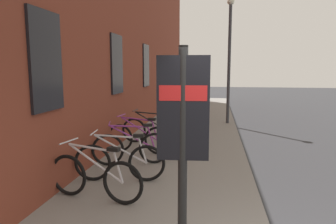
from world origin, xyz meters
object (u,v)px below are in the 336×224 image
object	(u,v)px
bicycle_nearest_sign	(120,162)
bicycle_far_end	(139,138)
bicycle_by_door	(132,148)
bicycle_leaning_wall	(95,177)
street_lamp	(229,50)
transit_info_sign	(183,123)
pedestrian_crossing_street	(184,109)
bicycle_mid_rack	(152,130)

from	to	relation	value
bicycle_nearest_sign	bicycle_far_end	bearing A→B (deg)	4.05
bicycle_nearest_sign	bicycle_by_door	world-z (taller)	same
bicycle_leaning_wall	bicycle_by_door	world-z (taller)	same
bicycle_nearest_sign	street_lamp	distance (m)	7.57
bicycle_nearest_sign	transit_info_sign	xyz separation A→B (m)	(-2.29, -1.46, 1.21)
bicycle_leaning_wall	transit_info_sign	size ratio (longest dim) A/B	0.73
pedestrian_crossing_street	bicycle_leaning_wall	bearing A→B (deg)	168.18
bicycle_far_end	transit_info_sign	xyz separation A→B (m)	(-4.28, -1.60, 1.21)
bicycle_leaning_wall	bicycle_nearest_sign	world-z (taller)	same
bicycle_far_end	pedestrian_crossing_street	bearing A→B (deg)	-28.54
bicycle_leaning_wall	street_lamp	xyz separation A→B (m)	(7.65, -2.43, 2.50)
bicycle_nearest_sign	pedestrian_crossing_street	size ratio (longest dim) A/B	1.14
bicycle_nearest_sign	bicycle_far_end	world-z (taller)	same
bicycle_far_end	pedestrian_crossing_street	world-z (taller)	pedestrian_crossing_street
bicycle_nearest_sign	transit_info_sign	world-z (taller)	transit_info_sign
street_lamp	transit_info_sign	bearing A→B (deg)	174.79
bicycle_leaning_wall	bicycle_mid_rack	bearing A→B (deg)	-1.65
bicycle_nearest_sign	transit_info_sign	size ratio (longest dim) A/B	0.73
bicycle_nearest_sign	bicycle_by_door	distance (m)	1.03
bicycle_leaning_wall	street_lamp	world-z (taller)	street_lamp
pedestrian_crossing_street	bicycle_mid_rack	bearing A→B (deg)	130.64
transit_info_sign	bicycle_nearest_sign	bearing A→B (deg)	32.56
bicycle_by_door	transit_info_sign	size ratio (longest dim) A/B	0.71
bicycle_leaning_wall	pedestrian_crossing_street	xyz separation A→B (m)	(4.67, -0.98, 0.55)
bicycle_by_door	bicycle_nearest_sign	bearing A→B (deg)	-176.90
bicycle_far_end	pedestrian_crossing_street	xyz separation A→B (m)	(1.79, -0.97, 0.55)
bicycle_mid_rack	transit_info_sign	xyz separation A→B (m)	(-5.33, -1.49, 1.21)
bicycle_mid_rack	bicycle_nearest_sign	bearing A→B (deg)	-179.43
bicycle_leaning_wall	bicycle_far_end	bearing A→B (deg)	-0.05
bicycle_nearest_sign	pedestrian_crossing_street	world-z (taller)	pedestrian_crossing_street
bicycle_by_door	bicycle_mid_rack	size ratio (longest dim) A/B	0.97
bicycle_nearest_sign	pedestrian_crossing_street	bearing A→B (deg)	-12.42
bicycle_far_end	street_lamp	distance (m)	5.91
bicycle_mid_rack	street_lamp	world-z (taller)	street_lamp
bicycle_nearest_sign	bicycle_by_door	xyz separation A→B (m)	(1.03, 0.06, 0.00)
bicycle_mid_rack	pedestrian_crossing_street	distance (m)	1.27
bicycle_far_end	bicycle_mid_rack	size ratio (longest dim) A/B	0.99
bicycle_mid_rack	pedestrian_crossing_street	world-z (taller)	pedestrian_crossing_street
bicycle_leaning_wall	transit_info_sign	xyz separation A→B (m)	(-1.40, -1.60, 1.21)
bicycle_leaning_wall	pedestrian_crossing_street	size ratio (longest dim) A/B	1.13
transit_info_sign	bicycle_mid_rack	bearing A→B (deg)	15.62
bicycle_nearest_sign	bicycle_mid_rack	bearing A→B (deg)	0.57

